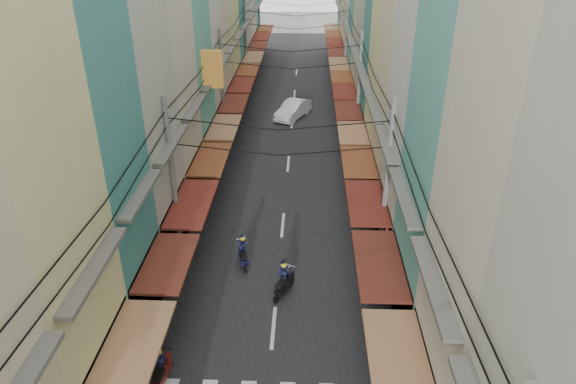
% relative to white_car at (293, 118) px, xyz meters
% --- Properties ---
extents(ground, '(160.00, 160.00, 0.00)m').
position_rel_white_car_xyz_m(ground, '(-0.05, -23.34, 0.00)').
color(ground, slate).
rests_on(ground, ground).
extents(road, '(10.00, 80.00, 0.02)m').
position_rel_white_car_xyz_m(road, '(-0.05, -3.34, 0.01)').
color(road, black).
rests_on(road, ground).
extents(sidewalk_left, '(3.00, 80.00, 0.06)m').
position_rel_white_car_xyz_m(sidewalk_left, '(-6.55, -3.34, 0.03)').
color(sidewalk_left, slate).
rests_on(sidewalk_left, ground).
extents(sidewalk_right, '(3.00, 80.00, 0.06)m').
position_rel_white_car_xyz_m(sidewalk_right, '(6.45, -3.34, 0.03)').
color(sidewalk_right, slate).
rests_on(sidewalk_right, ground).
extents(building_row_left, '(7.80, 67.67, 23.70)m').
position_rel_white_car_xyz_m(building_row_left, '(-7.97, -6.77, 9.78)').
color(building_row_left, beige).
rests_on(building_row_left, ground).
extents(building_row_right, '(7.80, 68.98, 22.59)m').
position_rel_white_car_xyz_m(building_row_right, '(7.87, -6.89, 9.41)').
color(building_row_right, '#397D76').
rests_on(building_row_right, ground).
extents(utility_poles, '(10.20, 66.13, 8.20)m').
position_rel_white_car_xyz_m(utility_poles, '(-0.05, -8.32, 6.59)').
color(utility_poles, slate).
rests_on(utility_poles, ground).
extents(white_car, '(5.45, 3.93, 1.79)m').
position_rel_white_car_xyz_m(white_car, '(0.00, 0.00, 0.00)').
color(white_car, silver).
rests_on(white_car, ground).
extents(bicycle, '(1.71, 0.79, 1.14)m').
position_rel_white_car_xyz_m(bicycle, '(7.45, -26.34, 0.00)').
color(bicycle, black).
rests_on(bicycle, ground).
extents(moving_scooters, '(8.02, 19.42, 1.77)m').
position_rel_white_car_xyz_m(moving_scooters, '(-0.86, -22.05, 0.52)').
color(moving_scooters, black).
rests_on(moving_scooters, ground).
extents(parked_scooters, '(12.99, 13.16, 1.00)m').
position_rel_white_car_xyz_m(parked_scooters, '(4.92, -27.52, 0.46)').
color(parked_scooters, black).
rests_on(parked_scooters, ground).
extents(pedestrians, '(12.82, 22.90, 2.25)m').
position_rel_white_car_xyz_m(pedestrians, '(-4.46, -22.41, 1.04)').
color(pedestrians, black).
rests_on(pedestrians, ground).
extents(market_umbrella, '(2.06, 2.06, 2.18)m').
position_rel_white_car_xyz_m(market_umbrella, '(6.45, -26.16, 1.92)').
color(market_umbrella, '#B2B2B7').
rests_on(market_umbrella, ground).
extents(traffic_sign, '(0.10, 0.67, 3.05)m').
position_rel_white_car_xyz_m(traffic_sign, '(4.73, -22.34, 2.24)').
color(traffic_sign, slate).
rests_on(traffic_sign, ground).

